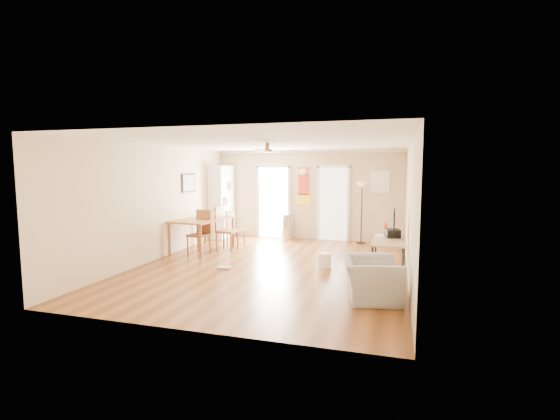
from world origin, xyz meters
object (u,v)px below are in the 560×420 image
(computer_desk, at_px, (388,257))
(trash_can, at_px, (287,227))
(bookshelf, at_px, (222,202))
(dining_table, at_px, (203,235))
(armchair, at_px, (371,279))
(printer, at_px, (393,233))
(wastebasket_a, at_px, (325,260))
(dining_chair_right_b, at_px, (227,229))
(dining_chair_right_a, at_px, (236,229))
(torchiere_lamp, at_px, (361,213))
(dining_chair_near, at_px, (199,233))

(computer_desk, bearing_deg, trash_can, 133.04)
(bookshelf, relative_size, trash_can, 2.89)
(dining_table, distance_m, armchair, 5.02)
(bookshelf, xyz_separation_m, computer_desk, (4.90, -2.87, -0.74))
(computer_desk, distance_m, printer, 0.56)
(dining_table, xyz_separation_m, wastebasket_a, (3.24, -0.78, -0.26))
(dining_chair_right_b, bearing_deg, armchair, -125.00)
(bookshelf, bearing_deg, wastebasket_a, -42.42)
(dining_chair_right_b, bearing_deg, wastebasket_a, -108.92)
(wastebasket_a, bearing_deg, armchair, -59.59)
(dining_chair_right_b, bearing_deg, computer_desk, -104.49)
(dining_chair_right_a, xyz_separation_m, computer_desk, (3.98, -1.74, -0.13))
(bookshelf, bearing_deg, dining_chair_right_a, -56.34)
(wastebasket_a, bearing_deg, bookshelf, 143.03)
(printer, bearing_deg, torchiere_lamp, 96.15)
(dining_table, bearing_deg, bookshelf, 100.65)
(computer_desk, relative_size, wastebasket_a, 4.16)
(dining_chair_right_a, bearing_deg, printer, -99.13)
(computer_desk, bearing_deg, printer, 79.26)
(dining_chair_near, distance_m, armchair, 4.78)
(dining_chair_right_b, relative_size, torchiere_lamp, 0.65)
(dining_chair_near, relative_size, trash_can, 1.42)
(printer, bearing_deg, dining_chair_near, 165.96)
(torchiere_lamp, bearing_deg, computer_desk, -75.62)
(dining_chair_near, distance_m, printer, 4.54)
(bookshelf, distance_m, trash_can, 2.10)
(dining_table, bearing_deg, dining_chair_right_a, 55.92)
(dining_chair_right_b, bearing_deg, trash_can, -25.83)
(bookshelf, height_order, printer, bookshelf)
(bookshelf, distance_m, dining_chair_right_b, 1.98)
(bookshelf, height_order, trash_can, bookshelf)
(trash_can, distance_m, printer, 4.12)
(armchair, bearing_deg, computer_desk, -19.48)
(dining_chair_right_b, height_order, trash_can, dining_chair_right_b)
(wastebasket_a, relative_size, armchair, 0.30)
(dining_table, distance_m, printer, 4.65)
(bookshelf, xyz_separation_m, dining_chair_right_b, (0.91, -1.68, -0.52))
(dining_table, bearing_deg, dining_chair_right_b, 25.31)
(dining_chair_right_a, bearing_deg, dining_chair_right_b, -170.23)
(dining_chair_right_a, height_order, armchair, dining_chair_right_a)
(dining_chair_right_b, distance_m, armchair, 4.71)
(dining_chair_near, height_order, armchair, dining_chair_near)
(bookshelf, height_order, dining_table, bookshelf)
(bookshelf, bearing_deg, dining_table, -84.80)
(dining_chair_near, height_order, wastebasket_a, dining_chair_near)
(trash_can, distance_m, computer_desk, 4.31)
(computer_desk, bearing_deg, bookshelf, 149.65)
(trash_can, height_order, computer_desk, trash_can)
(dining_chair_right_b, bearing_deg, bookshelf, 30.75)
(dining_chair_near, relative_size, wastebasket_a, 3.48)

